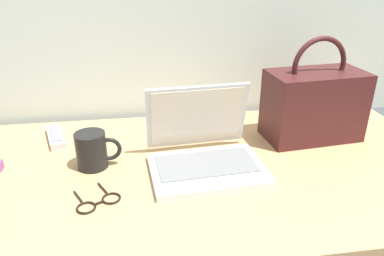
{
  "coord_description": "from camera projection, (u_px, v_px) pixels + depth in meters",
  "views": [
    {
      "loc": [
        -0.1,
        -0.9,
        0.57
      ],
      "look_at": [
        0.04,
        0.0,
        0.15
      ],
      "focal_mm": 34.52,
      "sensor_mm": 36.0,
      "label": 1
    }
  ],
  "objects": [
    {
      "name": "desk",
      "position": [
        179.0,
        172.0,
        1.05
      ],
      "size": [
        1.6,
        0.76,
        0.03
      ],
      "color": "tan",
      "rests_on": "ground"
    },
    {
      "name": "laptop",
      "position": [
        204.0,
        150.0,
        1.04
      ],
      "size": [
        0.32,
        0.29,
        0.21
      ],
      "color": "silver",
      "rests_on": "desk"
    },
    {
      "name": "coffee_mug",
      "position": [
        93.0,
        150.0,
        1.03
      ],
      "size": [
        0.13,
        0.08,
        0.1
      ],
      "color": "black",
      "rests_on": "desk"
    },
    {
      "name": "remote_control_far",
      "position": [
        56.0,
        137.0,
        1.19
      ],
      "size": [
        0.09,
        0.17,
        0.02
      ],
      "color": "#B7B7B7",
      "rests_on": "desk"
    },
    {
      "name": "eyeglasses",
      "position": [
        98.0,
        202.0,
        0.89
      ],
      "size": [
        0.13,
        0.13,
        0.01
      ],
      "color": "black",
      "rests_on": "desk"
    },
    {
      "name": "handbag",
      "position": [
        314.0,
        104.0,
        1.18
      ],
      "size": [
        0.31,
        0.19,
        0.33
      ],
      "color": "#3F1919",
      "rests_on": "desk"
    }
  ]
}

